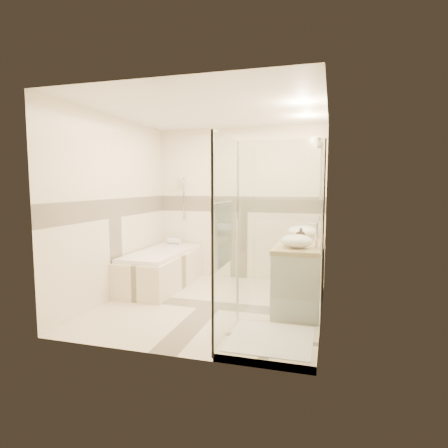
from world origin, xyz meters
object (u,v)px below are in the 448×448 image
(shower_enclosure, at_px, (261,293))
(vessel_sink_near, at_px, (303,231))
(amenity_bottle_b, at_px, (301,234))
(amenity_bottle_a, at_px, (300,235))
(bathtub, at_px, (161,267))
(vanity, at_px, (301,274))
(vessel_sink_far, at_px, (297,241))

(shower_enclosure, xyz_separation_m, vessel_sink_near, (0.27, 1.66, 0.43))
(shower_enclosure, relative_size, amenity_bottle_b, 12.47)
(amenity_bottle_a, xyz_separation_m, amenity_bottle_b, (0.00, 0.16, -0.01))
(bathtub, xyz_separation_m, shower_enclosure, (1.86, -1.62, 0.20))
(vanity, distance_m, shower_enclosure, 1.31)
(vanity, bearing_deg, amenity_bottle_a, -112.46)
(shower_enclosure, bearing_deg, vessel_sink_far, 71.04)
(bathtub, distance_m, amenity_bottle_b, 2.23)
(vanity, bearing_deg, bathtub, 170.75)
(bathtub, bearing_deg, amenity_bottle_b, -6.29)
(amenity_bottle_b, bearing_deg, vessel_sink_near, 90.00)
(bathtub, relative_size, vessel_sink_far, 4.49)
(vessel_sink_near, distance_m, amenity_bottle_b, 0.27)
(vessel_sink_near, relative_size, amenity_bottle_b, 2.54)
(vessel_sink_near, bearing_deg, shower_enclosure, -99.34)
(amenity_bottle_b, bearing_deg, amenity_bottle_a, -90.00)
(vessel_sink_near, xyz_separation_m, vessel_sink_far, (0.00, -0.86, -0.01))
(bathtub, height_order, vessel_sink_far, vessel_sink_far)
(vessel_sink_near, bearing_deg, amenity_bottle_b, -90.00)
(vanity, xyz_separation_m, vessel_sink_far, (-0.02, -0.48, 0.50))
(bathtub, xyz_separation_m, amenity_bottle_b, (2.13, -0.23, 0.62))
(shower_enclosure, distance_m, vessel_sink_far, 0.94)
(vessel_sink_near, relative_size, amenity_bottle_a, 2.35)
(shower_enclosure, xyz_separation_m, amenity_bottle_b, (0.27, 1.39, 0.43))
(bathtub, relative_size, amenity_bottle_a, 9.63)
(shower_enclosure, distance_m, amenity_bottle_b, 1.48)
(amenity_bottle_a, bearing_deg, bathtub, 169.41)
(amenity_bottle_b, bearing_deg, vanity, -80.17)
(bathtub, bearing_deg, vessel_sink_far, -21.21)
(shower_enclosure, relative_size, vessel_sink_near, 4.91)
(shower_enclosure, height_order, amenity_bottle_b, shower_enclosure)
(bathtub, height_order, amenity_bottle_b, amenity_bottle_b)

